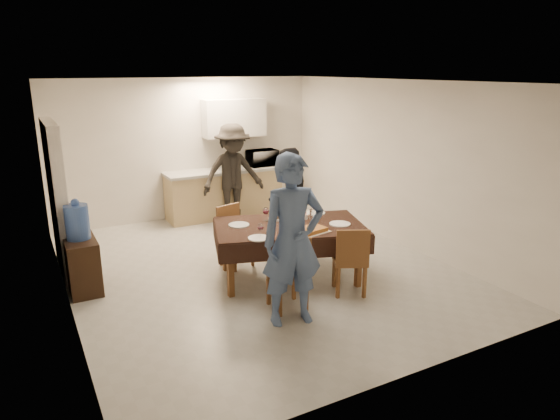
# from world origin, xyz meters

# --- Properties ---
(floor) EXTENTS (5.00, 6.00, 0.02)m
(floor) POSITION_xyz_m (0.00, 0.00, 0.00)
(floor) COLOR #AFAFAA
(floor) RESTS_ON ground
(ceiling) EXTENTS (5.00, 6.00, 0.02)m
(ceiling) POSITION_xyz_m (0.00, 0.00, 2.60)
(ceiling) COLOR white
(ceiling) RESTS_ON wall_back
(wall_back) EXTENTS (5.00, 0.02, 2.60)m
(wall_back) POSITION_xyz_m (0.00, 3.00, 1.30)
(wall_back) COLOR silver
(wall_back) RESTS_ON floor
(wall_front) EXTENTS (5.00, 0.02, 2.60)m
(wall_front) POSITION_xyz_m (0.00, -3.00, 1.30)
(wall_front) COLOR silver
(wall_front) RESTS_ON floor
(wall_left) EXTENTS (0.02, 6.00, 2.60)m
(wall_left) POSITION_xyz_m (-2.50, 0.00, 1.30)
(wall_left) COLOR silver
(wall_left) RESTS_ON floor
(wall_right) EXTENTS (0.02, 6.00, 2.60)m
(wall_right) POSITION_xyz_m (2.50, 0.00, 1.30)
(wall_right) COLOR silver
(wall_right) RESTS_ON floor
(stub_partition) EXTENTS (0.15, 1.40, 2.10)m
(stub_partition) POSITION_xyz_m (-2.42, 1.20, 1.05)
(stub_partition) COLOR white
(stub_partition) RESTS_ON floor
(kitchen_base_cabinet) EXTENTS (2.20, 0.60, 0.86)m
(kitchen_base_cabinet) POSITION_xyz_m (0.60, 2.68, 0.43)
(kitchen_base_cabinet) COLOR tan
(kitchen_base_cabinet) RESTS_ON floor
(kitchen_worktop) EXTENTS (2.24, 0.64, 0.05)m
(kitchen_worktop) POSITION_xyz_m (0.60, 2.68, 0.89)
(kitchen_worktop) COLOR #A3A49E
(kitchen_worktop) RESTS_ON kitchen_base_cabinet
(upper_cabinet) EXTENTS (1.20, 0.34, 0.70)m
(upper_cabinet) POSITION_xyz_m (0.90, 2.82, 1.85)
(upper_cabinet) COLOR silver
(upper_cabinet) RESTS_ON wall_back
(dining_table) EXTENTS (2.20, 1.68, 0.76)m
(dining_table) POSITION_xyz_m (0.24, -0.52, 0.72)
(dining_table) COLOR black
(dining_table) RESTS_ON floor
(chair_near_left) EXTENTS (0.45, 0.45, 0.50)m
(chair_near_left) POSITION_xyz_m (-0.21, -1.35, 0.56)
(chair_near_left) COLOR brown
(chair_near_left) RESTS_ON floor
(chair_near_right) EXTENTS (0.55, 0.57, 0.49)m
(chair_near_right) POSITION_xyz_m (0.69, -1.35, 0.55)
(chair_near_right) COLOR brown
(chair_near_right) RESTS_ON floor
(chair_far_left) EXTENTS (0.49, 0.50, 0.48)m
(chair_far_left) POSITION_xyz_m (-0.21, 0.15, 0.54)
(chair_far_left) COLOR brown
(chair_far_left) RESTS_ON floor
(chair_far_right) EXTENTS (0.45, 0.45, 0.51)m
(chair_far_right) POSITION_xyz_m (0.69, 0.14, 0.58)
(chair_far_right) COLOR brown
(chair_far_right) RESTS_ON floor
(console) EXTENTS (0.38, 0.75, 0.69)m
(console) POSITION_xyz_m (-2.28, 0.43, 0.35)
(console) COLOR black
(console) RESTS_ON floor
(water_jug) EXTENTS (0.29, 0.29, 0.44)m
(water_jug) POSITION_xyz_m (-2.28, 0.43, 0.91)
(water_jug) COLOR #3F64BA
(water_jug) RESTS_ON console
(wine_bottle) EXTENTS (0.07, 0.07, 0.30)m
(wine_bottle) POSITION_xyz_m (0.19, -0.47, 0.91)
(wine_bottle) COLOR black
(wine_bottle) RESTS_ON dining_table
(water_pitcher) EXTENTS (0.12, 0.12, 0.19)m
(water_pitcher) POSITION_xyz_m (0.59, -0.57, 0.85)
(water_pitcher) COLOR white
(water_pitcher) RESTS_ON dining_table
(savoury_tart) EXTENTS (0.48, 0.40, 0.05)m
(savoury_tart) POSITION_xyz_m (0.34, -0.90, 0.79)
(savoury_tart) COLOR #B06B33
(savoury_tart) RESTS_ON dining_table
(salad_bowl) EXTENTS (0.17, 0.17, 0.07)m
(salad_bowl) POSITION_xyz_m (0.54, -0.34, 0.79)
(salad_bowl) COLOR white
(salad_bowl) RESTS_ON dining_table
(mushroom_dish) EXTENTS (0.21, 0.21, 0.04)m
(mushroom_dish) POSITION_xyz_m (0.19, -0.24, 0.78)
(mushroom_dish) COLOR white
(mushroom_dish) RESTS_ON dining_table
(wine_glass_a) EXTENTS (0.08, 0.08, 0.17)m
(wine_glass_a) POSITION_xyz_m (-0.31, -0.77, 0.85)
(wine_glass_a) COLOR white
(wine_glass_a) RESTS_ON dining_table
(wine_glass_b) EXTENTS (0.09, 0.09, 0.20)m
(wine_glass_b) POSITION_xyz_m (0.79, -0.27, 0.86)
(wine_glass_b) COLOR white
(wine_glass_b) RESTS_ON dining_table
(wine_glass_c) EXTENTS (0.09, 0.09, 0.20)m
(wine_glass_c) POSITION_xyz_m (0.04, -0.22, 0.86)
(wine_glass_c) COLOR white
(wine_glass_c) RESTS_ON dining_table
(plate_near_left) EXTENTS (0.26, 0.26, 0.02)m
(plate_near_left) POSITION_xyz_m (-0.36, -0.82, 0.77)
(plate_near_left) COLOR white
(plate_near_left) RESTS_ON dining_table
(plate_near_right) EXTENTS (0.28, 0.28, 0.02)m
(plate_near_right) POSITION_xyz_m (0.84, -0.82, 0.77)
(plate_near_right) COLOR white
(plate_near_right) RESTS_ON dining_table
(plate_far_left) EXTENTS (0.27, 0.27, 0.02)m
(plate_far_left) POSITION_xyz_m (-0.36, -0.22, 0.77)
(plate_far_left) COLOR white
(plate_far_left) RESTS_ON dining_table
(plate_far_right) EXTENTS (0.27, 0.27, 0.02)m
(plate_far_right) POSITION_xyz_m (0.84, -0.22, 0.77)
(plate_far_right) COLOR white
(plate_far_right) RESTS_ON dining_table
(microwave) EXTENTS (0.56, 0.38, 0.31)m
(microwave) POSITION_xyz_m (1.42, 2.68, 1.07)
(microwave) COLOR silver
(microwave) RESTS_ON kitchen_worktop
(person_near) EXTENTS (0.77, 0.58, 1.92)m
(person_near) POSITION_xyz_m (-0.31, -1.57, 0.96)
(person_near) COLOR #4B6494
(person_near) RESTS_ON floor
(person_far) EXTENTS (0.95, 0.85, 1.60)m
(person_far) POSITION_xyz_m (0.79, 0.53, 0.80)
(person_far) COLOR black
(person_far) RESTS_ON floor
(person_kitchen) EXTENTS (1.17, 0.67, 1.82)m
(person_kitchen) POSITION_xyz_m (0.60, 2.23, 0.91)
(person_kitchen) COLOR black
(person_kitchen) RESTS_ON floor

